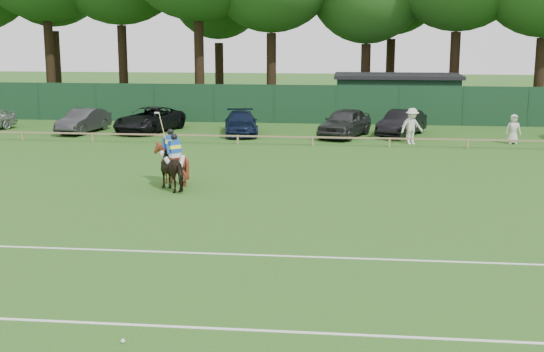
# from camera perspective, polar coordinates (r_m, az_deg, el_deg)

# --- Properties ---
(ground) EXTENTS (160.00, 160.00, 0.00)m
(ground) POSITION_cam_1_polar(r_m,az_deg,el_deg) (20.98, -2.27, -5.35)
(ground) COLOR #1E4C14
(ground) RESTS_ON ground
(horse_dark) EXTENTS (1.91, 1.98, 1.60)m
(horse_dark) POSITION_cam_1_polar(r_m,az_deg,el_deg) (27.96, -7.63, 0.52)
(horse_dark) COLOR black
(horse_dark) RESTS_ON ground
(horse_chestnut) EXTENTS (1.70, 1.81, 1.64)m
(horse_chestnut) POSITION_cam_1_polar(r_m,az_deg,el_deg) (29.05, -7.90, 0.98)
(horse_chestnut) COLOR maroon
(horse_chestnut) RESTS_ON ground
(sedan_grey) EXTENTS (2.18, 4.42, 1.39)m
(sedan_grey) POSITION_cam_1_polar(r_m,az_deg,el_deg) (44.54, -14.58, 4.21)
(sedan_grey) COLOR #2F2F31
(sedan_grey) RESTS_ON ground
(suv_black) EXTENTS (3.73, 5.67, 1.45)m
(suv_black) POSITION_cam_1_polar(r_m,az_deg,el_deg) (44.07, -9.60, 4.38)
(suv_black) COLOR black
(suv_black) RESTS_ON ground
(sedan_navy) EXTENTS (2.62, 4.83, 1.33)m
(sedan_navy) POSITION_cam_1_polar(r_m,az_deg,el_deg) (42.32, -2.45, 4.16)
(sedan_navy) COLOR #111A37
(sedan_navy) RESTS_ON ground
(hatch_grey) EXTENTS (3.40, 5.13, 1.62)m
(hatch_grey) POSITION_cam_1_polar(r_m,az_deg,el_deg) (41.57, 5.73, 4.19)
(hatch_grey) COLOR #2D2E30
(hatch_grey) RESTS_ON ground
(estate_black) EXTENTS (3.21, 4.66, 1.45)m
(estate_black) POSITION_cam_1_polar(r_m,az_deg,el_deg) (42.50, 10.13, 4.11)
(estate_black) COLOR black
(estate_black) RESTS_ON ground
(spectator_left) EXTENTS (1.42, 1.14, 1.92)m
(spectator_left) POSITION_cam_1_polar(r_m,az_deg,el_deg) (39.44, 10.91, 3.86)
(spectator_left) COLOR silver
(spectator_left) RESTS_ON ground
(spectator_mid) EXTENTS (0.98, 0.68, 1.54)m
(spectator_mid) POSITION_cam_1_polar(r_m,az_deg,el_deg) (40.54, 10.71, 3.80)
(spectator_mid) COLOR white
(spectator_mid) RESTS_ON ground
(spectator_right) EXTENTS (0.78, 0.51, 1.59)m
(spectator_right) POSITION_cam_1_polar(r_m,az_deg,el_deg) (40.89, 18.41, 3.51)
(spectator_right) COLOR beige
(spectator_right) RESTS_ON ground
(rider_dark) EXTENTS (0.78, 0.74, 1.41)m
(rider_dark) POSITION_cam_1_polar(r_m,az_deg,el_deg) (27.82, -7.65, 1.98)
(rider_dark) COLOR silver
(rider_dark) RESTS_ON ground
(rider_chestnut) EXTENTS (0.98, 0.53, 2.05)m
(rider_chestnut) POSITION_cam_1_polar(r_m,az_deg,el_deg) (28.92, -7.95, 2.42)
(rider_chestnut) COLOR silver
(rider_chestnut) RESTS_ON ground
(polo_ball) EXTENTS (0.09, 0.09, 0.09)m
(polo_ball) POSITION_cam_1_polar(r_m,az_deg,el_deg) (14.96, -11.61, -12.56)
(polo_ball) COLOR silver
(polo_ball) RESTS_ON ground
(pitch_lines) EXTENTS (60.00, 5.10, 0.01)m
(pitch_lines) POSITION_cam_1_polar(r_m,az_deg,el_deg) (17.71, -3.97, -8.60)
(pitch_lines) COLOR silver
(pitch_lines) RESTS_ON ground
(pitch_rail) EXTENTS (62.10, 0.10, 0.50)m
(pitch_rail) POSITION_cam_1_polar(r_m,az_deg,el_deg) (38.39, 1.73, 3.08)
(pitch_rail) COLOR #997F5B
(pitch_rail) RESTS_ON ground
(perimeter_fence) EXTENTS (92.08, 0.08, 2.50)m
(perimeter_fence) POSITION_cam_1_polar(r_m,az_deg,el_deg) (47.20, 2.62, 5.64)
(perimeter_fence) COLOR #14351E
(perimeter_fence) RESTS_ON ground
(utility_shed) EXTENTS (8.40, 4.40, 3.04)m
(utility_shed) POSITION_cam_1_polar(r_m,az_deg,el_deg) (50.14, 9.75, 6.17)
(utility_shed) COLOR #14331E
(utility_shed) RESTS_ON ground
(tree_row) EXTENTS (96.00, 12.00, 21.00)m
(tree_row) POSITION_cam_1_polar(r_m,az_deg,el_deg) (55.20, 5.24, 5.16)
(tree_row) COLOR #26561C
(tree_row) RESTS_ON ground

